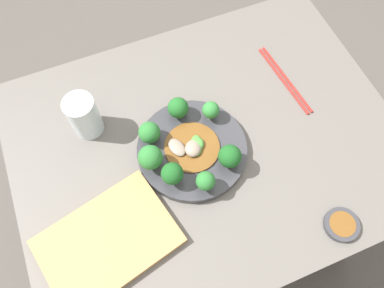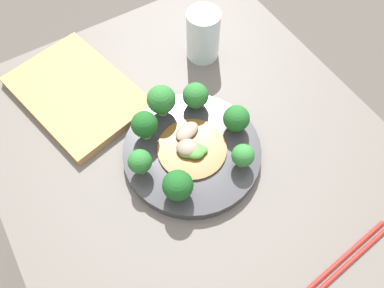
% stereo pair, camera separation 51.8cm
% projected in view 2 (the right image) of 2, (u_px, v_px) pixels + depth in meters
% --- Properties ---
extents(ground_plane, '(8.00, 8.00, 0.00)m').
position_uv_depth(ground_plane, '(201.00, 259.00, 1.38)').
color(ground_plane, '#4C4742').
extents(table, '(0.97, 0.75, 0.75)m').
position_uv_depth(table, '(204.00, 229.00, 1.06)').
color(table, '#5B5651').
rests_on(table, ground_plane).
extents(plate, '(0.27, 0.27, 0.02)m').
position_uv_depth(plate, '(192.00, 152.00, 0.74)').
color(plate, '#333338').
rests_on(plate, table).
extents(broccoli_east, '(0.06, 0.06, 0.07)m').
position_uv_depth(broccoli_east, '(161.00, 100.00, 0.73)').
color(broccoli_east, '#7AAD5B').
rests_on(broccoli_east, plate).
extents(broccoli_north, '(0.04, 0.04, 0.06)m').
position_uv_depth(broccoli_north, '(140.00, 162.00, 0.67)').
color(broccoli_north, '#7AAD5B').
rests_on(broccoli_north, plate).
extents(broccoli_south, '(0.05, 0.05, 0.06)m').
position_uv_depth(broccoli_south, '(236.00, 119.00, 0.72)').
color(broccoli_south, '#89B76B').
rests_on(broccoli_south, plate).
extents(broccoli_northwest, '(0.06, 0.06, 0.06)m').
position_uv_depth(broccoli_northwest, '(178.00, 186.00, 0.65)').
color(broccoli_northwest, '#7AAD5B').
rests_on(broccoli_northwest, plate).
extents(broccoli_southeast, '(0.05, 0.05, 0.06)m').
position_uv_depth(broccoli_southeast, '(196.00, 96.00, 0.75)').
color(broccoli_southeast, '#89B76B').
rests_on(broccoli_southeast, plate).
extents(broccoli_southwest, '(0.04, 0.04, 0.05)m').
position_uv_depth(broccoli_southwest, '(243.00, 156.00, 0.68)').
color(broccoli_southwest, '#7AAD5B').
rests_on(broccoli_southwest, plate).
extents(broccoli_northeast, '(0.05, 0.05, 0.07)m').
position_uv_depth(broccoli_northeast, '(145.00, 125.00, 0.71)').
color(broccoli_northeast, '#7AAD5B').
rests_on(broccoli_northeast, plate).
extents(stirfry_center, '(0.14, 0.14, 0.02)m').
position_uv_depth(stirfry_center, '(191.00, 147.00, 0.72)').
color(stirfry_center, brown).
rests_on(stirfry_center, plate).
extents(drinking_glass, '(0.07, 0.07, 0.12)m').
position_uv_depth(drinking_glass, '(203.00, 35.00, 0.83)').
color(drinking_glass, silver).
rests_on(drinking_glass, table).
extents(chopsticks, '(0.04, 0.24, 0.01)m').
position_uv_depth(chopsticks, '(341.00, 266.00, 0.64)').
color(chopsticks, red).
rests_on(chopsticks, table).
extents(cutting_board, '(0.33, 0.26, 0.02)m').
position_uv_depth(cutting_board, '(77.00, 93.00, 0.81)').
color(cutting_board, '#AD7F4C').
rests_on(cutting_board, table).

